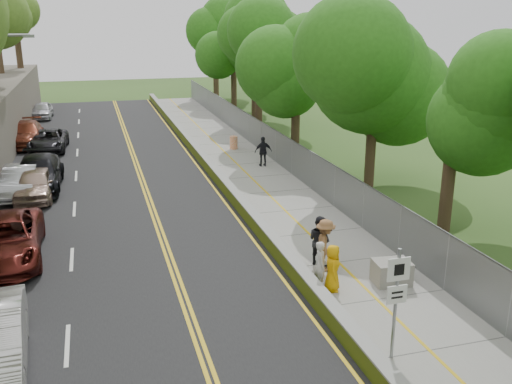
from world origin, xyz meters
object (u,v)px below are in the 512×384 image
car_2 (3,240)px  person_far (263,151)px  painter_0 (333,268)px  construction_barrel (234,143)px  concrete_block (392,272)px  signpost (397,292)px

car_2 → person_far: person_far is taller
painter_0 → construction_barrel: bearing=13.4°
car_2 → person_far: (13.12, 10.56, 0.10)m
concrete_block → painter_0: 2.17m
construction_barrel → concrete_block: size_ratio=0.73×
concrete_block → car_2: (-12.73, 5.68, 0.39)m
person_far → painter_0: bearing=83.2°
signpost → car_2: (-10.58, 9.62, -1.12)m
signpost → car_2: size_ratio=0.54×
painter_0 → concrete_block: bearing=-73.3°
concrete_block → person_far: (0.39, 16.24, 0.49)m
signpost → person_far: size_ratio=1.74×
construction_barrel → signpost: bearing=-94.4°
person_far → construction_barrel: bearing=-81.1°
concrete_block → painter_0: bearing=178.1°
signpost → construction_barrel: signpost is taller
car_2 → painter_0: car_2 is taller
construction_barrel → car_2: 19.96m
concrete_block → person_far: bearing=88.6°
signpost → person_far: 20.37m
person_far → car_2: bearing=40.9°
concrete_block → car_2: bearing=156.0°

